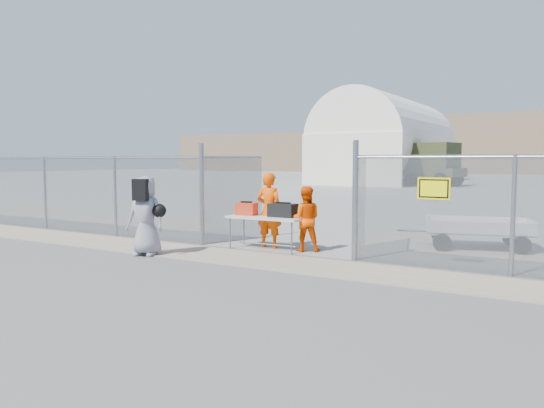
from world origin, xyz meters
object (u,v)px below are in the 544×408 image
Objects in this scene: security_worker_right at (305,219)px; visitor at (146,216)px; security_worker_left at (269,210)px; folding_table at (267,233)px; utility_trailer at (478,233)px.

security_worker_right is 0.86× the size of visitor.
visitor is (-1.84, -2.20, -0.03)m from security_worker_left.
security_worker_left is (-0.05, 0.21, 0.51)m from folding_table.
folding_table is at bearing -14.26° from security_worker_right.
security_worker_left is at bearing 34.64° from visitor.
utility_trailer is at bearing -152.72° from security_worker_left.
security_worker_left reaches higher than utility_trailer.
utility_trailer is at bearing 30.69° from folding_table.
folding_table is 5.02m from utility_trailer.
folding_table is 1.02× the size of security_worker_left.
visitor is at bearing 47.30° from security_worker_left.
security_worker_right is 3.56m from visitor.
security_worker_right is 0.49× the size of utility_trailer.
security_worker_right reaches higher than folding_table.
folding_table is 1.00m from security_worker_right.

